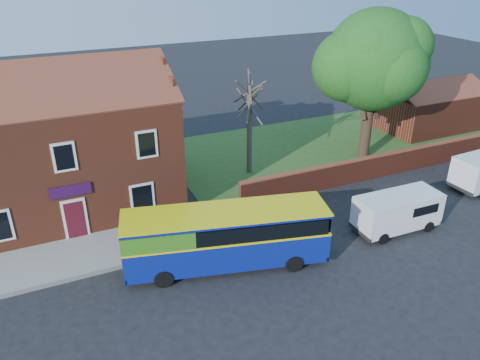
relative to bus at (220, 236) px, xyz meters
name	(u,v)px	position (x,y,z in m)	size (l,w,h in m)	color
ground	(264,287)	(1.14, -2.33, -1.63)	(120.00, 120.00, 0.00)	black
pavement	(83,255)	(-5.86, 3.42, -1.57)	(18.00, 3.50, 0.12)	gray
kerb	(88,275)	(-5.86, 1.67, -1.56)	(18.00, 0.15, 0.14)	slate
grass_strip	(337,143)	(14.14, 10.67, -1.61)	(26.00, 12.00, 0.04)	#426B28
shop_building	(60,151)	(-5.89, 9.17, 1.78)	(12.30, 8.13, 10.50)	brown
boundary_wall	(391,163)	(14.14, 4.67, -0.82)	(22.00, 0.38, 1.60)	maroon
outbuilding	(429,109)	(23.14, 10.67, -0.02)	(8.20, 5.06, 4.17)	maroon
bus	(220,236)	(0.00, 0.00, 0.00)	(9.70, 4.51, 2.87)	navy
van_near	(397,211)	(9.74, -0.91, -0.50)	(4.66, 2.03, 2.03)	white
large_tree	(374,63)	(14.36, 7.90, 5.12)	(8.45, 6.69, 10.31)	black
bare_tree	(250,125)	(5.67, 8.79, 1.72)	(2.45, 2.92, 6.53)	#4C4238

